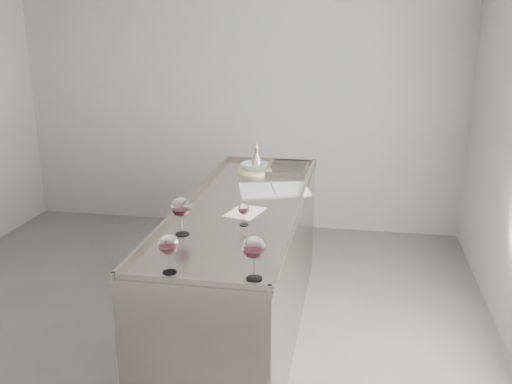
% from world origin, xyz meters
% --- Properties ---
extents(room_shell, '(4.54, 5.04, 2.84)m').
position_xyz_m(room_shell, '(0.00, 0.00, 1.40)').
color(room_shell, '#504D4B').
rests_on(room_shell, ground).
extents(counter, '(0.77, 2.42, 0.97)m').
position_xyz_m(counter, '(0.50, 0.30, 0.47)').
color(counter, gray).
rests_on(counter, ground).
extents(wine_glass_left, '(0.11, 0.11, 0.22)m').
position_xyz_m(wine_glass_left, '(0.28, -0.29, 1.09)').
color(wine_glass_left, white).
rests_on(wine_glass_left, counter).
extents(wine_glass_middle, '(0.10, 0.10, 0.19)m').
position_xyz_m(wine_glass_middle, '(0.37, -0.78, 1.08)').
color(wine_glass_middle, white).
rests_on(wine_glass_middle, counter).
extents(wine_glass_right, '(0.11, 0.11, 0.21)m').
position_xyz_m(wine_glass_right, '(0.78, -0.78, 1.09)').
color(wine_glass_right, white).
rests_on(wine_glass_right, counter).
extents(wine_glass_small, '(0.07, 0.07, 0.13)m').
position_xyz_m(wine_glass_small, '(0.59, -0.08, 1.03)').
color(wine_glass_small, white).
rests_on(wine_glass_small, counter).
extents(notebook, '(0.55, 0.45, 0.02)m').
position_xyz_m(notebook, '(0.65, 0.65, 0.95)').
color(notebook, silver).
rests_on(notebook, counter).
extents(loose_paper_top, '(0.24, 0.30, 0.00)m').
position_xyz_m(loose_paper_top, '(0.55, 0.15, 0.94)').
color(loose_paper_top, white).
rests_on(loose_paper_top, counter).
extents(trivet, '(0.35, 0.35, 0.02)m').
position_xyz_m(trivet, '(0.43, 1.12, 0.95)').
color(trivet, '#CCC484').
rests_on(trivet, counter).
extents(ceramic_bowl, '(0.24, 0.24, 0.05)m').
position_xyz_m(ceramic_bowl, '(0.43, 1.12, 0.99)').
color(ceramic_bowl, '#899C9F').
rests_on(ceramic_bowl, trivet).
extents(wine_funnel, '(0.15, 0.15, 0.22)m').
position_xyz_m(wine_funnel, '(0.43, 1.23, 1.01)').
color(wine_funnel, '#AFA89C').
rests_on(wine_funnel, counter).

